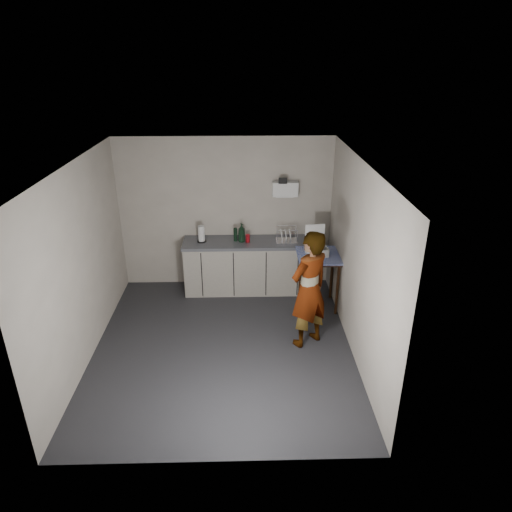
{
  "coord_description": "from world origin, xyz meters",
  "views": [
    {
      "loc": [
        0.32,
        -5.39,
        3.84
      ],
      "look_at": [
        0.48,
        0.45,
        1.2
      ],
      "focal_mm": 32.0,
      "sensor_mm": 36.0,
      "label": 1
    }
  ],
  "objects_px": {
    "kitchen_counter": "(250,267)",
    "standing_man": "(309,290)",
    "soap_bottle": "(242,233)",
    "dish_rack": "(286,238)",
    "soda_can": "(248,238)",
    "paper_towel": "(201,234)",
    "side_table": "(320,261)",
    "bakery_box": "(316,248)",
    "dark_bottle": "(236,235)"
  },
  "relations": [
    {
      "from": "kitchen_counter",
      "to": "standing_man",
      "type": "bearing_deg",
      "value": -64.05
    },
    {
      "from": "soda_can",
      "to": "dark_bottle",
      "type": "distance_m",
      "value": 0.22
    },
    {
      "from": "side_table",
      "to": "dish_rack",
      "type": "height_order",
      "value": "dish_rack"
    },
    {
      "from": "dish_rack",
      "to": "standing_man",
      "type": "bearing_deg",
      "value": -83.83
    },
    {
      "from": "dish_rack",
      "to": "paper_towel",
      "type": "bearing_deg",
      "value": 178.71
    },
    {
      "from": "soap_bottle",
      "to": "soda_can",
      "type": "bearing_deg",
      "value": -10.77
    },
    {
      "from": "paper_towel",
      "to": "dish_rack",
      "type": "height_order",
      "value": "paper_towel"
    },
    {
      "from": "paper_towel",
      "to": "dish_rack",
      "type": "xyz_separation_m",
      "value": [
        1.42,
        -0.03,
        -0.08
      ]
    },
    {
      "from": "soda_can",
      "to": "bakery_box",
      "type": "distance_m",
      "value": 1.2
    },
    {
      "from": "side_table",
      "to": "dish_rack",
      "type": "bearing_deg",
      "value": 130.27
    },
    {
      "from": "standing_man",
      "to": "dish_rack",
      "type": "relative_size",
      "value": 4.79
    },
    {
      "from": "side_table",
      "to": "soda_can",
      "type": "distance_m",
      "value": 1.27
    },
    {
      "from": "kitchen_counter",
      "to": "soap_bottle",
      "type": "xyz_separation_m",
      "value": [
        -0.13,
        -0.02,
        0.64
      ]
    },
    {
      "from": "kitchen_counter",
      "to": "side_table",
      "type": "relative_size",
      "value": 2.44
    },
    {
      "from": "kitchen_counter",
      "to": "soda_can",
      "type": "xyz_separation_m",
      "value": [
        -0.03,
        -0.04,
        0.55
      ]
    },
    {
      "from": "kitchen_counter",
      "to": "paper_towel",
      "type": "distance_m",
      "value": 1.01
    },
    {
      "from": "kitchen_counter",
      "to": "standing_man",
      "type": "xyz_separation_m",
      "value": [
        0.79,
        -1.63,
        0.43
      ]
    },
    {
      "from": "soda_can",
      "to": "dark_bottle",
      "type": "xyz_separation_m",
      "value": [
        -0.2,
        0.06,
        0.05
      ]
    },
    {
      "from": "soda_can",
      "to": "paper_towel",
      "type": "xyz_separation_m",
      "value": [
        -0.77,
        0.04,
        0.07
      ]
    },
    {
      "from": "soda_can",
      "to": "soap_bottle",
      "type": "bearing_deg",
      "value": 169.23
    },
    {
      "from": "side_table",
      "to": "soda_can",
      "type": "height_order",
      "value": "soda_can"
    },
    {
      "from": "soap_bottle",
      "to": "paper_towel",
      "type": "xyz_separation_m",
      "value": [
        -0.67,
        0.02,
        -0.03
      ]
    },
    {
      "from": "bakery_box",
      "to": "side_table",
      "type": "bearing_deg",
      "value": -34.55
    },
    {
      "from": "kitchen_counter",
      "to": "standing_man",
      "type": "distance_m",
      "value": 1.86
    },
    {
      "from": "soap_bottle",
      "to": "dark_bottle",
      "type": "relative_size",
      "value": 1.43
    },
    {
      "from": "standing_man",
      "to": "dish_rack",
      "type": "distance_m",
      "value": 1.62
    },
    {
      "from": "soda_can",
      "to": "paper_towel",
      "type": "distance_m",
      "value": 0.78
    },
    {
      "from": "kitchen_counter",
      "to": "soda_can",
      "type": "bearing_deg",
      "value": -128.78
    },
    {
      "from": "standing_man",
      "to": "paper_towel",
      "type": "relative_size",
      "value": 6.11
    },
    {
      "from": "side_table",
      "to": "dish_rack",
      "type": "distance_m",
      "value": 0.77
    },
    {
      "from": "side_table",
      "to": "soap_bottle",
      "type": "bearing_deg",
      "value": 155.01
    },
    {
      "from": "dish_rack",
      "to": "bakery_box",
      "type": "relative_size",
      "value": 0.81
    },
    {
      "from": "side_table",
      "to": "bakery_box",
      "type": "relative_size",
      "value": 2.08
    },
    {
      "from": "standing_man",
      "to": "paper_towel",
      "type": "height_order",
      "value": "standing_man"
    },
    {
      "from": "side_table",
      "to": "dark_bottle",
      "type": "bearing_deg",
      "value": 155.36
    },
    {
      "from": "standing_man",
      "to": "soda_can",
      "type": "relative_size",
      "value": 12.96
    },
    {
      "from": "standing_man",
      "to": "kitchen_counter",
      "type": "bearing_deg",
      "value": -99.95
    },
    {
      "from": "paper_towel",
      "to": "kitchen_counter",
      "type": "bearing_deg",
      "value": -0.56
    },
    {
      "from": "kitchen_counter",
      "to": "dish_rack",
      "type": "relative_size",
      "value": 6.26
    },
    {
      "from": "soap_bottle",
      "to": "dish_rack",
      "type": "xyz_separation_m",
      "value": [
        0.75,
        -0.01,
        -0.1
      ]
    },
    {
      "from": "dish_rack",
      "to": "soda_can",
      "type": "bearing_deg",
      "value": -179.0
    },
    {
      "from": "kitchen_counter",
      "to": "standing_man",
      "type": "relative_size",
      "value": 1.31
    },
    {
      "from": "paper_towel",
      "to": "soda_can",
      "type": "bearing_deg",
      "value": -3.2
    },
    {
      "from": "standing_man",
      "to": "soda_can",
      "type": "distance_m",
      "value": 1.8
    },
    {
      "from": "kitchen_counter",
      "to": "soda_can",
      "type": "height_order",
      "value": "soda_can"
    },
    {
      "from": "soap_bottle",
      "to": "soda_can",
      "type": "xyz_separation_m",
      "value": [
        0.1,
        -0.02,
        -0.1
      ]
    },
    {
      "from": "dark_bottle",
      "to": "paper_towel",
      "type": "xyz_separation_m",
      "value": [
        -0.57,
        -0.01,
        0.02
      ]
    },
    {
      "from": "kitchen_counter",
      "to": "soda_can",
      "type": "relative_size",
      "value": 16.96
    },
    {
      "from": "standing_man",
      "to": "bakery_box",
      "type": "height_order",
      "value": "standing_man"
    },
    {
      "from": "standing_man",
      "to": "dish_rack",
      "type": "height_order",
      "value": "standing_man"
    }
  ]
}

